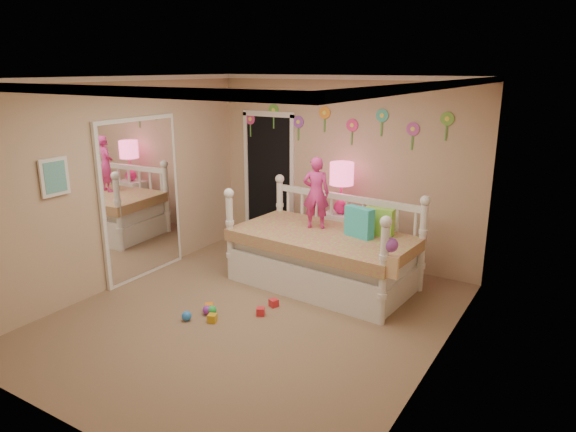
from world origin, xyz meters
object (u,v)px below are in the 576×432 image
Objects in this scene: daybed at (323,238)px; child at (316,193)px; nightstand at (340,240)px; table_lamp at (342,180)px.

child is (-0.19, 0.14, 0.54)m from daybed.
child is at bearing 147.63° from daybed.
nightstand is (-0.12, 0.72, -0.25)m from daybed.
nightstand is at bearing 82.87° from table_lamp.
nightstand is 0.85m from table_lamp.
daybed is at bearing 122.66° from child.
child reaches higher than nightstand.
table_lamp is at bearing -98.88° from nightstand.
daybed is 3.04× the size of nightstand.
nightstand is (0.08, 0.58, -0.78)m from child.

